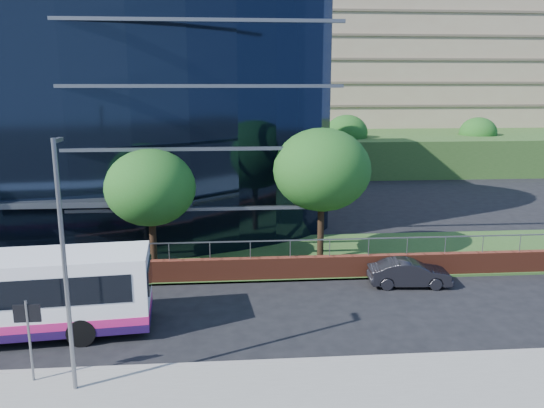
{
  "coord_description": "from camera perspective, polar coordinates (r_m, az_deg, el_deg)",
  "views": [
    {
      "loc": [
        11.05,
        -17.92,
        9.61
      ],
      "look_at": [
        13.14,
        8.0,
        3.8
      ],
      "focal_mm": 35.0,
      "sensor_mm": 36.0,
      "label": 1
    }
  ],
  "objects": [
    {
      "name": "tree_dist_f",
      "position": [
        66.76,
        21.27,
        7.12
      ],
      "size": [
        4.29,
        4.29,
        6.05
      ],
      "color": "black",
      "rests_on": "ground"
    },
    {
      "name": "streetlight_east",
      "position": [
        17.32,
        -21.43,
        -5.67
      ],
      "size": [
        0.15,
        0.77,
        8.0
      ],
      "color": "slate",
      "rests_on": "pavement_near"
    },
    {
      "name": "tree_far_c",
      "position": [
        27.69,
        -12.95,
        1.72
      ],
      "size": [
        4.62,
        4.62,
        6.51
      ],
      "color": "black",
      "rests_on": "ground"
    },
    {
      "name": "tree_dist_e",
      "position": [
        59.56,
        8.03,
        7.6
      ],
      "size": [
        4.62,
        4.62,
        6.51
      ],
      "color": "black",
      "rests_on": "ground"
    },
    {
      "name": "glass_office",
      "position": [
        41.61,
        -26.17,
        9.12
      ],
      "size": [
        44.0,
        23.1,
        16.0
      ],
      "color": "black",
      "rests_on": "ground"
    },
    {
      "name": "parked_car",
      "position": [
        26.98,
        14.56,
        -7.21
      ],
      "size": [
        4.07,
        1.68,
        1.31
      ],
      "primitive_type": "imported",
      "rotation": [
        0.0,
        0.0,
        1.49
      ],
      "color": "black",
      "rests_on": "ground"
    },
    {
      "name": "apartment_block",
      "position": [
        78.01,
        11.28,
        13.47
      ],
      "size": [
        60.0,
        42.0,
        30.0
      ],
      "color": "#2D511E",
      "rests_on": "ground"
    },
    {
      "name": "grass_verge",
      "position": [
        33.09,
        18.72,
        -4.86
      ],
      "size": [
        36.0,
        8.0,
        0.12
      ],
      "primitive_type": "cube",
      "color": "#2D511E",
      "rests_on": "ground"
    },
    {
      "name": "retaining_wall",
      "position": [
        28.23,
        14.22,
        -6.39
      ],
      "size": [
        34.0,
        0.4,
        2.11
      ],
      "color": "#612919",
      "rests_on": "ground"
    },
    {
      "name": "street_sign",
      "position": [
        19.11,
        -24.76,
        -11.61
      ],
      "size": [
        0.85,
        0.09,
        2.8
      ],
      "color": "slate",
      "rests_on": "pavement_near"
    },
    {
      "name": "tree_far_d",
      "position": [
        28.7,
        5.39,
        3.68
      ],
      "size": [
        5.28,
        5.28,
        7.44
      ],
      "color": "black",
      "rests_on": "ground"
    }
  ]
}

